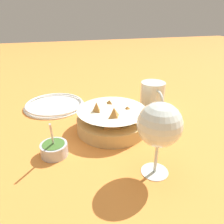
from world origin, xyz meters
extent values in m
plane|color=orange|center=(0.00, 0.00, 0.00)|extent=(4.00, 4.00, 0.00)
cylinder|color=tan|center=(-0.03, 0.03, 0.02)|extent=(0.21, 0.21, 0.04)
cone|color=#EDE5C6|center=(-0.03, 0.03, 0.03)|extent=(0.21, 0.21, 0.06)
cylinder|color=#3D842D|center=(-0.03, 0.03, 0.02)|extent=(0.16, 0.16, 0.01)
pyramid|color=#B77A38|center=(0.01, 0.03, 0.06)|extent=(0.08, 0.08, 0.07)
pyramid|color=#B77A38|center=(-0.03, 0.08, 0.05)|extent=(0.07, 0.09, 0.05)
pyramid|color=#B77A38|center=(-0.08, 0.04, 0.05)|extent=(0.10, 0.09, 0.05)
pyramid|color=#B77A38|center=(-0.04, -0.01, 0.06)|extent=(0.07, 0.06, 0.07)
cylinder|color=#B7B7BC|center=(0.05, -0.14, 0.02)|extent=(0.07, 0.07, 0.03)
cylinder|color=#42702D|center=(0.05, -0.14, 0.02)|extent=(0.06, 0.06, 0.02)
cylinder|color=#B7B7BC|center=(0.06, -0.14, 0.06)|extent=(0.06, 0.01, 0.10)
cylinder|color=silver|center=(0.18, 0.08, 0.00)|extent=(0.06, 0.06, 0.00)
cylinder|color=silver|center=(0.18, 0.08, 0.04)|extent=(0.01, 0.01, 0.08)
sphere|color=silver|center=(0.18, 0.08, 0.12)|extent=(0.09, 0.09, 0.09)
sphere|color=#E5B77F|center=(0.18, 0.08, 0.11)|extent=(0.06, 0.06, 0.06)
cylinder|color=silver|center=(-0.13, 0.21, 0.05)|extent=(0.08, 0.08, 0.10)
cylinder|color=#935119|center=(-0.13, 0.21, 0.04)|extent=(0.07, 0.07, 0.08)
torus|color=silver|center=(-0.09, 0.21, 0.05)|extent=(0.07, 0.01, 0.07)
cylinder|color=white|center=(-0.25, -0.13, 0.00)|extent=(0.22, 0.22, 0.01)
torus|color=white|center=(-0.25, -0.13, 0.01)|extent=(0.21, 0.21, 0.01)
camera|label=1|loc=(0.53, -0.12, 0.34)|focal=35.00mm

